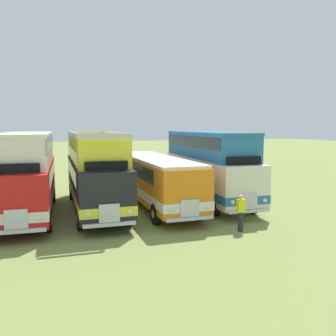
{
  "coord_description": "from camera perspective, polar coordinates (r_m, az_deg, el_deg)",
  "views": [
    {
      "loc": [
        4.38,
        -20.79,
        4.81
      ],
      "look_at": [
        11.61,
        -0.33,
        2.31
      ],
      "focal_mm": 38.31,
      "sensor_mm": 36.0,
      "label": 1
    }
  ],
  "objects": [
    {
      "name": "marshal_person",
      "position": [
        16.93,
        11.51,
        -6.96
      ],
      "size": [
        0.36,
        0.24,
        1.73
      ],
      "color": "#23232D",
      "rests_on": "ground"
    },
    {
      "name": "bus_sixth_in_row",
      "position": [
        20.71,
        -21.48,
        -0.37
      ],
      "size": [
        3.13,
        10.41,
        4.49
      ],
      "color": "red",
      "rests_on": "ground"
    },
    {
      "name": "bus_eighth_in_row",
      "position": [
        21.69,
        -2.08,
        -1.52
      ],
      "size": [
        2.75,
        11.3,
        2.99
      ],
      "color": "orange",
      "rests_on": "ground"
    },
    {
      "name": "bus_ninth_in_row",
      "position": [
        23.05,
        6.38,
        0.72
      ],
      "size": [
        3.14,
        10.69,
        4.49
      ],
      "color": "silver",
      "rests_on": "ground"
    },
    {
      "name": "bus_seventh_in_row",
      "position": [
        21.0,
        -11.62,
        -0.25
      ],
      "size": [
        2.85,
        11.0,
        4.52
      ],
      "color": "black",
      "rests_on": "ground"
    }
  ]
}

